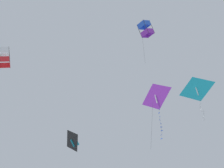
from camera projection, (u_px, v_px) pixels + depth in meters
name	position (u px, v px, depth m)	size (l,w,h in m)	color
kite_box_mid_left	(146.00, 29.00, 30.11)	(1.62, 1.79, 4.46)	blue
kite_delta_low_drifter	(157.00, 97.00, 26.62)	(2.81, 1.32, 5.49)	purple
kite_delta_near_left	(73.00, 141.00, 33.43)	(3.13, 1.44, 1.74)	black
kite_delta_far_centre	(197.00, 89.00, 23.87)	(2.31, 1.68, 3.31)	#1EB2C6
kite_box_highest	(3.00, 58.00, 26.63)	(3.42, 2.33, 8.51)	white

